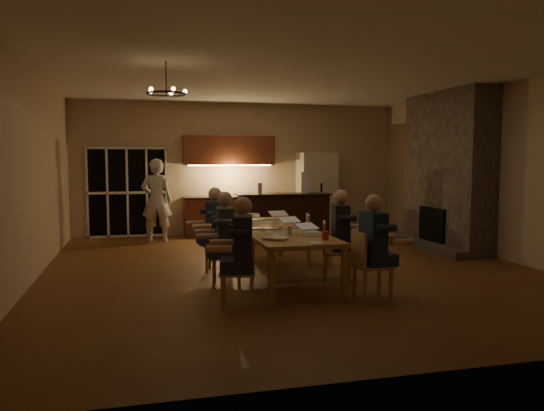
{
  "coord_description": "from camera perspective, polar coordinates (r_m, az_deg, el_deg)",
  "views": [
    {
      "loc": [
        -2.46,
        -8.45,
        1.84
      ],
      "look_at": [
        -0.24,
        0.3,
        1.05
      ],
      "focal_mm": 35.0,
      "sensor_mm": 36.0,
      "label": 1
    }
  ],
  "objects": [
    {
      "name": "plate_left",
      "position": [
        7.33,
        0.49,
        -3.46
      ],
      "size": [
        0.25,
        0.25,
        0.02
      ],
      "primitive_type": "cylinder",
      "color": "white",
      "rests_on": "dining_table"
    },
    {
      "name": "laptop_f",
      "position": [
        9.34,
        0.94,
        -0.98
      ],
      "size": [
        0.36,
        0.32,
        0.23
      ],
      "primitive_type": null,
      "rotation": [
        0.0,
        0.0,
        0.14
      ],
      "color": "silver",
      "rests_on": "dining_table"
    },
    {
      "name": "fireplace",
      "position": [
        11.45,
        18.33,
        3.56
      ],
      "size": [
        0.58,
        2.5,
        3.2
      ],
      "primitive_type": "cube",
      "color": "#65584F",
      "rests_on": "ground"
    },
    {
      "name": "person_left_near",
      "position": [
        6.55,
        -3.1,
        -5.08
      ],
      "size": [
        0.71,
        0.71,
        1.38
      ],
      "primitive_type": null,
      "rotation": [
        0.0,
        0.0,
        -1.78
      ],
      "color": "#22232B",
      "rests_on": "ground"
    },
    {
      "name": "chair_right_far",
      "position": [
        9.21,
        5.11,
        -3.71
      ],
      "size": [
        0.54,
        0.54,
        0.89
      ],
      "primitive_type": null,
      "rotation": [
        0.0,
        0.0,
        1.32
      ],
      "color": "tan",
      "rests_on": "ground"
    },
    {
      "name": "chandelier",
      "position": [
        7.71,
        -11.3,
        11.71
      ],
      "size": [
        0.55,
        0.55,
        0.03
      ],
      "primitive_type": "torus",
      "color": "black",
      "rests_on": "ceiling"
    },
    {
      "name": "can_cola",
      "position": [
        9.69,
        -2.49,
        -1.09
      ],
      "size": [
        0.06,
        0.06,
        0.12
      ],
      "primitive_type": "cylinder",
      "color": "#3F0F0C",
      "rests_on": "dining_table"
    },
    {
      "name": "bar_bottle",
      "position": [
        11.63,
        -1.31,
        1.86
      ],
      "size": [
        0.09,
        0.09,
        0.24
      ],
      "primitive_type": "cylinder",
      "color": "#99999E",
      "rests_on": "bar_island"
    },
    {
      "name": "refrigerator",
      "position": [
        13.36,
        4.83,
        1.39
      ],
      "size": [
        0.9,
        0.68,
        2.0
      ],
      "primitive_type": "cube",
      "color": "beige",
      "rests_on": "ground"
    },
    {
      "name": "standing_person",
      "position": [
        12.06,
        -12.3,
        0.57
      ],
      "size": [
        0.74,
        0.56,
        1.86
      ],
      "primitive_type": "imported",
      "rotation": [
        0.0,
        0.0,
        2.96
      ],
      "color": "silver",
      "rests_on": "ground"
    },
    {
      "name": "can_silver",
      "position": [
        7.65,
        1.91,
        -2.72
      ],
      "size": [
        0.06,
        0.06,
        0.12
      ],
      "primitive_type": "cylinder",
      "color": "#B2B2B7",
      "rests_on": "dining_table"
    },
    {
      "name": "plate_near",
      "position": [
        7.82,
        4.46,
        -2.93
      ],
      "size": [
        0.27,
        0.27,
        0.02
      ],
      "primitive_type": "cylinder",
      "color": "white",
      "rests_on": "dining_table"
    },
    {
      "name": "left_wall",
      "position": [
        8.6,
        -24.74,
        2.97
      ],
      "size": [
        0.04,
        9.0,
        3.2
      ],
      "primitive_type": "cube",
      "color": "tan",
      "rests_on": "ground"
    },
    {
      "name": "chair_right_near",
      "position": [
        7.15,
        10.77,
        -6.31
      ],
      "size": [
        0.44,
        0.44,
        0.89
      ],
      "primitive_type": null,
      "rotation": [
        0.0,
        0.0,
        1.56
      ],
      "color": "tan",
      "rests_on": "ground"
    },
    {
      "name": "laptop_e",
      "position": [
        9.35,
        -2.22,
        -0.98
      ],
      "size": [
        0.4,
        0.38,
        0.23
      ],
      "primitive_type": null,
      "rotation": [
        0.0,
        0.0,
        2.73
      ],
      "color": "silver",
      "rests_on": "dining_table"
    },
    {
      "name": "redcup_mid",
      "position": [
        8.53,
        -2.62,
        -1.92
      ],
      "size": [
        0.09,
        0.09,
        0.12
      ],
      "primitive_type": "cylinder",
      "color": "red",
      "rests_on": "dining_table"
    },
    {
      "name": "right_wall",
      "position": [
        10.65,
        23.26,
        3.32
      ],
      "size": [
        0.04,
        9.0,
        3.2
      ],
      "primitive_type": "cube",
      "color": "tan",
      "rests_on": "ground"
    },
    {
      "name": "bar_blender",
      "position": [
        11.92,
        3.52,
        2.48
      ],
      "size": [
        0.18,
        0.18,
        0.47
      ],
      "primitive_type": "cube",
      "rotation": [
        0.0,
        0.0,
        -0.25
      ],
      "color": "silver",
      "rests_on": "bar_island"
    },
    {
      "name": "back_wall",
      "position": [
        13.2,
        -3.52,
        3.96
      ],
      "size": [
        8.0,
        0.04,
        3.2
      ],
      "primitive_type": "cube",
      "color": "tan",
      "rests_on": "ground"
    },
    {
      "name": "person_right_near",
      "position": [
        7.07,
        10.81,
        -4.42
      ],
      "size": [
        0.62,
        0.62,
        1.38
      ],
      "primitive_type": null,
      "rotation": [
        0.0,
        0.0,
        1.6
      ],
      "color": "navy",
      "rests_on": "ground"
    },
    {
      "name": "redcup_near",
      "position": [
        7.19,
        5.77,
        -3.24
      ],
      "size": [
        0.09,
        0.09,
        0.12
      ],
      "primitive_type": "cylinder",
      "color": "red",
      "rests_on": "dining_table"
    },
    {
      "name": "laptop_a",
      "position": [
        7.24,
        0.34,
        -2.73
      ],
      "size": [
        0.42,
        0.4,
        0.23
      ],
      "primitive_type": null,
      "rotation": [
        0.0,
        0.0,
        2.62
      ],
      "color": "silver",
      "rests_on": "dining_table"
    },
    {
      "name": "chair_left_mid",
      "position": [
        7.75,
        -4.92,
        -5.36
      ],
      "size": [
        0.51,
        0.51,
        0.89
      ],
      "primitive_type": null,
      "rotation": [
        0.0,
        0.0,
        -1.74
      ],
      "color": "tan",
      "rests_on": "ground"
    },
    {
      "name": "kitchenette",
      "position": [
        12.85,
        -4.56,
        2.15
      ],
      "size": [
        2.24,
        0.68,
        2.4
      ],
      "primitive_type": null,
      "color": "brown",
      "rests_on": "ground"
    },
    {
      "name": "french_doors",
      "position": [
        12.95,
        -15.29,
        1.34
      ],
      "size": [
        1.86,
        0.08,
        2.1
      ],
      "primitive_type": "cube",
      "color": "black",
      "rests_on": "ground"
    },
    {
      "name": "notepad",
      "position": [
        6.89,
        4.61,
        -4.04
      ],
      "size": [
        0.15,
        0.2,
        0.01
      ],
      "primitive_type": "cube",
      "rotation": [
        0.0,
        0.0,
        0.08
      ],
      "color": "white",
      "rests_on": "dining_table"
    },
    {
      "name": "laptop_c",
      "position": [
        8.29,
        -1.18,
        -1.74
      ],
      "size": [
        0.38,
        0.35,
        0.23
      ],
      "primitive_type": null,
      "rotation": [
        0.0,
        0.0,
        2.91
      ],
      "color": "silver",
      "rests_on": "dining_table"
    },
    {
      "name": "plate_far",
      "position": [
        9.08,
        1.77,
        -1.82
      ],
      "size": [
        0.27,
        0.27,
        0.02
      ],
      "primitive_type": "cylinder",
      "color": "white",
      "rests_on": "dining_table"
    },
    {
      "name": "person_right_mid",
      "position": [
        8.14,
        7.37,
        -3.14
      ],
      "size": [
        0.71,
        0.71,
        1.38
      ],
      "primitive_type": null,
      "rotation": [
        0.0,
        0.0,
        1.37
      ],
      "color": "#22232B",
      "rests_on": "ground"
    },
    {
      "name": "floor",
      "position": [
        8.99,
        1.94,
        -6.79
      ],
      "size": [
        9.0,
        9.0,
        0.0
      ],
      "primitive_type": "plane",
      "color": "brown",
      "rests_on": "ground"
    },
    {
      "name": "chair_left_near",
      "position": [
        6.66,
        -3.75,
        -7.06
      ],
      "size": [
        0.52,
        0.52,
        0.89
      ],
      "primitive_type": null,
      "rotation": [
        0.0,
        0.0,
        -1.79
      ],
      "color": "tan",
      "rests_on": "ground"
    },
    {
      "name": "mug_back",
      "position": [
        8.94,
        -2.68,
        -1.66
      ],
      "size": [
        0.08,
        0.08,
        0.1
      ],
      "primitive_type": "cylinder",
      "color": "white",
      "rests_on": "dining_table"
    },
    {
      "name": "laptop_d",
      "position": [
        8.37,
        2.21,
        -1.68
      ],
      "size": [
        0.37,
        0.34,
        0.23
      ],
      "primitive_type": null,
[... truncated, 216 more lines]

